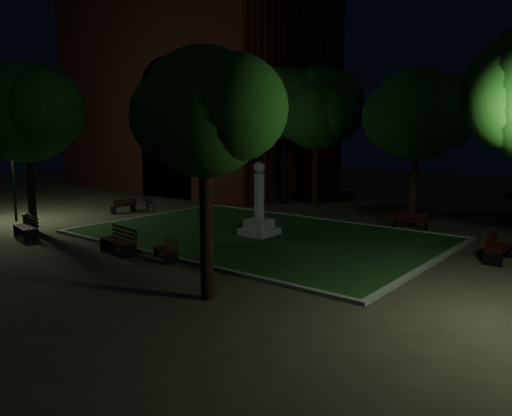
# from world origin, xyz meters

# --- Properties ---
(ground) EXTENTS (80.00, 80.00, 0.00)m
(ground) POSITION_xyz_m (0.00, 0.00, 0.00)
(ground) COLOR #413626
(lawn) EXTENTS (15.00, 10.00, 0.08)m
(lawn) POSITION_xyz_m (0.00, 2.00, 0.04)
(lawn) COLOR #1D3D18
(lawn) RESTS_ON ground
(lawn_kerb) EXTENTS (15.40, 10.40, 0.12)m
(lawn_kerb) POSITION_xyz_m (0.00, 2.00, 0.06)
(lawn_kerb) COLOR slate
(lawn_kerb) RESTS_ON ground
(monument) EXTENTS (1.40, 1.40, 3.20)m
(monument) POSITION_xyz_m (0.00, 2.00, 0.96)
(monument) COLOR gray
(monument) RESTS_ON lawn
(building_main) EXTENTS (20.00, 12.00, 15.00)m
(building_main) POSITION_xyz_m (-15.86, 13.79, 7.38)
(building_main) COLOR #532115
(building_main) RESTS_ON ground
(tree_west) EXTENTS (5.60, 4.57, 7.73)m
(tree_west) POSITION_xyz_m (-8.76, -3.68, 5.44)
(tree_west) COLOR black
(tree_west) RESTS_ON ground
(tree_north_wl) EXTENTS (5.54, 4.53, 8.54)m
(tree_north_wl) POSITION_xyz_m (-4.90, 10.81, 6.27)
(tree_north_wl) COLOR black
(tree_north_wl) RESTS_ON ground
(tree_north_er) EXTENTS (5.38, 4.39, 7.56)m
(tree_north_er) POSITION_xyz_m (4.49, 8.39, 5.36)
(tree_north_er) COLOR black
(tree_north_er) RESTS_ON ground
(tree_se) EXTENTS (4.25, 3.47, 6.86)m
(tree_se) POSITION_xyz_m (4.04, -5.36, 5.11)
(tree_se) COLOR black
(tree_se) RESTS_ON ground
(tree_nw) EXTENTS (7.09, 5.79, 10.23)m
(tree_nw) POSITION_xyz_m (-9.49, 10.47, 7.34)
(tree_nw) COLOR black
(tree_nw) RESTS_ON ground
(tree_far_north) EXTENTS (5.57, 4.55, 8.59)m
(tree_far_north) POSITION_xyz_m (-3.27, 11.90, 6.30)
(tree_far_north) COLOR black
(tree_far_north) RESTS_ON ground
(tree_extra) EXTENTS (5.06, 4.13, 7.55)m
(tree_extra) POSITION_xyz_m (-2.44, 10.68, 5.48)
(tree_extra) COLOR black
(tree_extra) RESTS_ON ground
(lamppost_sw) EXTENTS (1.18, 0.28, 3.94)m
(lamppost_sw) POSITION_xyz_m (-12.05, -2.93, 2.80)
(lamppost_sw) COLOR black
(lamppost_sw) RESTS_ON ground
(lamppost_nw) EXTENTS (1.18, 0.28, 4.09)m
(lamppost_nw) POSITION_xyz_m (-10.25, 10.48, 2.90)
(lamppost_nw) COLOR black
(lamppost_nw) RESTS_ON ground
(bench_near_left) EXTENTS (1.89, 0.87, 1.00)m
(bench_near_left) POSITION_xyz_m (-2.24, -3.73, 0.47)
(bench_near_left) COLOR black
(bench_near_left) RESTS_ON ground
(bench_near_right) EXTENTS (1.45, 0.95, 0.75)m
(bench_near_right) POSITION_xyz_m (-0.10, -3.26, 0.35)
(bench_near_right) COLOR black
(bench_near_right) RESTS_ON ground
(bench_west_near) EXTENTS (1.86, 0.96, 0.97)m
(bench_west_near) POSITION_xyz_m (-7.68, -4.55, 0.46)
(bench_west_near) COLOR black
(bench_west_near) RESTS_ON ground
(bench_left_side) EXTENTS (0.64, 1.47, 0.79)m
(bench_left_side) POSITION_xyz_m (-9.91, 2.14, 0.37)
(bench_left_side) COLOR black
(bench_left_side) RESTS_ON ground
(bench_right_side) EXTENTS (0.63, 1.79, 0.98)m
(bench_right_side) POSITION_xyz_m (9.24, 4.04, 0.46)
(bench_right_side) COLOR black
(bench_right_side) RESTS_ON ground
(bench_far_side) EXTENTS (1.69, 0.83, 0.89)m
(bench_far_side) POSITION_xyz_m (4.72, 7.36, 0.42)
(bench_far_side) COLOR black
(bench_far_side) RESTS_ON ground
(trash_bin) EXTENTS (0.63, 0.63, 0.86)m
(trash_bin) POSITION_xyz_m (-8.79, -3.91, 0.44)
(trash_bin) COLOR black
(trash_bin) RESTS_ON ground
(bicycle) EXTENTS (1.70, 1.08, 0.84)m
(bicycle) POSITION_xyz_m (-9.35, 3.52, 0.42)
(bicycle) COLOR black
(bicycle) RESTS_ON ground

